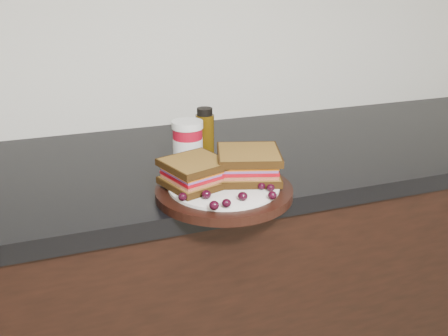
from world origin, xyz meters
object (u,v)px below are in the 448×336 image
Objects in this scene: plate at (224,191)px; condiment_jar at (188,143)px; sandwich_left at (195,173)px; oil_bottle at (205,133)px.

plate is 0.20m from condiment_jar.
sandwich_left is at bearing -101.56° from condiment_jar.
sandwich_left is at bearing 160.46° from plate.
sandwich_left is at bearing -113.11° from oil_bottle.
sandwich_left is (-0.05, 0.02, 0.04)m from plate.
oil_bottle is at bearing 49.09° from sandwich_left.
condiment_jar is at bearing 95.68° from plate.
sandwich_left is 0.23m from oil_bottle.
plate is at bearing -98.48° from oil_bottle.
oil_bottle is (0.09, 0.21, 0.01)m from sandwich_left.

